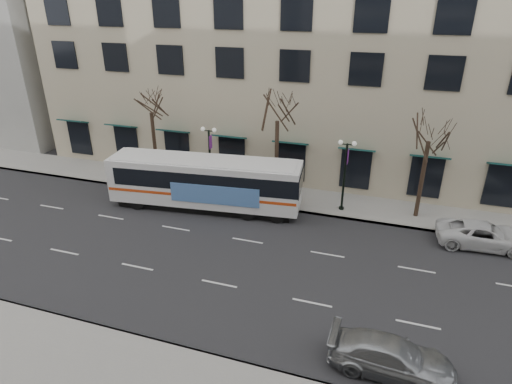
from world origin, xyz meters
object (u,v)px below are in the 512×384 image
at_px(lamp_post_right, 345,172).
at_px(white_pickup, 483,235).
at_px(tree_far_right, 431,127).
at_px(tree_far_left, 150,100).
at_px(tree_far_mid, 278,107).
at_px(silver_car, 392,357).
at_px(city_bus, 206,182).
at_px(lamp_post_left, 210,157).

bearing_deg(lamp_post_right, white_pickup, -12.86).
distance_m(tree_far_right, white_pickup, 7.29).
bearing_deg(tree_far_left, tree_far_mid, 0.00).
height_order(tree_far_left, silver_car, tree_far_left).
height_order(tree_far_right, city_bus, tree_far_right).
relative_size(tree_far_right, city_bus, 0.59).
relative_size(tree_far_right, lamp_post_right, 1.55).
distance_m(tree_far_right, silver_car, 15.41).
distance_m(tree_far_mid, tree_far_right, 10.01).
height_order(tree_far_right, white_pickup, tree_far_right).
xyz_separation_m(tree_far_left, lamp_post_left, (5.01, -0.60, -3.75)).
bearing_deg(tree_far_mid, silver_car, -58.25).
bearing_deg(tree_far_mid, tree_far_left, -180.00).
bearing_deg(lamp_post_left, tree_far_right, 2.29).
bearing_deg(tree_far_mid, city_bus, -145.02).
xyz_separation_m(tree_far_mid, city_bus, (-4.28, -2.99, -4.90)).
distance_m(silver_car, white_pickup, 12.68).
height_order(city_bus, white_pickup, city_bus).
bearing_deg(tree_far_left, city_bus, -27.61).
bearing_deg(tree_far_mid, white_pickup, -10.69).
distance_m(tree_far_left, white_pickup, 24.64).
relative_size(lamp_post_right, silver_car, 1.03).
xyz_separation_m(tree_far_right, silver_car, (-1.17, -14.28, -5.69)).
bearing_deg(silver_car, tree_far_right, -3.29).
xyz_separation_m(silver_car, white_pickup, (4.94, 11.68, 0.01)).
height_order(tree_far_mid, lamp_post_right, tree_far_mid).
relative_size(tree_far_right, lamp_post_left, 1.55).
height_order(lamp_post_left, silver_car, lamp_post_left).
relative_size(lamp_post_left, silver_car, 1.03).
xyz_separation_m(lamp_post_left, lamp_post_right, (10.00, 0.00, 0.00)).
height_order(tree_far_right, lamp_post_left, tree_far_right).
bearing_deg(lamp_post_left, white_pickup, -6.08).
xyz_separation_m(tree_far_mid, silver_car, (8.83, -14.28, -6.17)).
distance_m(tree_far_left, tree_far_right, 20.00).
distance_m(tree_far_right, lamp_post_left, 15.40).
bearing_deg(lamp_post_left, tree_far_mid, 6.85).
bearing_deg(lamp_post_left, lamp_post_right, 0.00).
distance_m(tree_far_mid, silver_car, 17.89).
bearing_deg(city_bus, lamp_post_right, 7.93).
relative_size(tree_far_mid, lamp_post_left, 1.64).
bearing_deg(lamp_post_right, silver_car, -74.37).
distance_m(lamp_post_right, white_pickup, 9.25).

